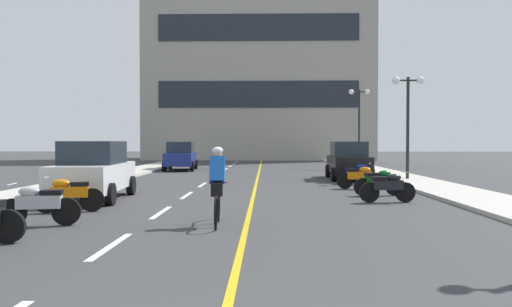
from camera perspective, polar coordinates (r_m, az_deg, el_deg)
name	(u,v)px	position (r m, az deg, el deg)	size (l,w,h in m)	color
ground_plane	(252,179)	(23.33, -0.48, -3.06)	(140.00, 140.00, 0.00)	#38383A
curb_left	(122,174)	(27.46, -15.50, -2.33)	(2.40, 72.00, 0.12)	#B7B2A8
curb_right	(387,174)	(27.11, 15.12, -2.37)	(2.40, 72.00, 0.12)	#B7B2A8
lane_dash_1	(111,246)	(8.86, -16.67, -10.35)	(0.14, 2.20, 0.01)	silver
lane_dash_2	(161,212)	(12.67, -11.08, -6.79)	(0.14, 2.20, 0.01)	silver
lane_dash_3	(187,195)	(16.57, -8.13, -4.87)	(0.14, 2.20, 0.01)	silver
lane_dash_4	(202,185)	(20.51, -6.32, -3.67)	(0.14, 2.20, 0.01)	silver
lane_dash_5	(213,178)	(24.47, -5.10, -2.86)	(0.14, 2.20, 0.01)	silver
lane_dash_6	(220,173)	(28.44, -4.22, -2.27)	(0.14, 2.20, 0.01)	silver
lane_dash_7	(226,169)	(32.41, -3.56, -1.83)	(0.14, 2.20, 0.01)	silver
lane_dash_8	(230,166)	(36.40, -3.04, -1.48)	(0.14, 2.20, 0.01)	silver
lane_dash_9	(234,164)	(40.38, -2.62, -1.20)	(0.14, 2.20, 0.01)	silver
lane_dash_10	(237,162)	(44.37, -2.28, -0.98)	(0.14, 2.20, 0.01)	silver
lane_dash_11	(239,160)	(48.36, -2.00, -0.79)	(0.14, 2.20, 0.01)	silver
centre_line_yellow	(258,175)	(26.32, 0.26, -2.56)	(0.12, 66.00, 0.01)	gold
office_building	(259,58)	(52.51, 0.35, 11.19)	(23.18, 9.08, 21.56)	#9E998E
street_lamp_mid	(408,103)	(23.35, 17.42, 5.68)	(1.46, 0.36, 4.68)	black
street_lamp_far	(359,110)	(34.41, 12.03, 4.99)	(1.46, 0.36, 5.33)	black
parked_car_near	(94,170)	(15.89, -18.51, -1.89)	(2.14, 4.30, 1.82)	black
parked_car_mid	(348,160)	(23.87, 10.80, -0.79)	(2.03, 4.25, 1.82)	black
parked_car_far	(181,156)	(31.41, -8.84, -0.28)	(2.14, 4.30, 1.82)	black
motorcycle_3	(39,204)	(11.36, -24.16, -5.44)	(1.69, 0.61, 0.92)	black
motorcycle_4	(69,194)	(13.30, -21.11, -4.44)	(1.67, 0.71, 0.92)	black
motorcycle_5	(388,187)	(14.93, 15.21, -3.77)	(1.70, 0.60, 0.92)	black
motorcycle_6	(379,182)	(16.73, 14.25, -3.22)	(1.70, 0.60, 0.92)	black
motorcycle_7	(360,177)	(18.90, 12.11, -2.69)	(1.69, 0.63, 0.92)	black
motorcycle_8	(357,173)	(20.98, 11.78, -2.29)	(1.66, 0.73, 0.92)	black
cyclist_rider	(217,184)	(10.48, -4.58, -3.61)	(0.42, 1.77, 1.71)	black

